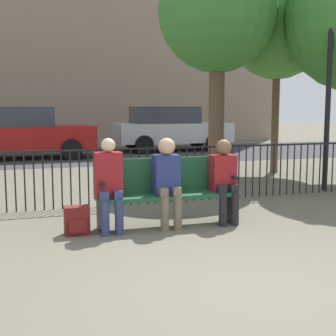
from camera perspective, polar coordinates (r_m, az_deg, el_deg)
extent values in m
plane|color=#605B4C|center=(4.38, 9.35, -14.26)|extent=(80.00, 80.00, 0.00)
cube|color=#194728|center=(6.32, 0.00, -3.37)|extent=(1.94, 0.45, 0.05)
cube|color=#194728|center=(6.46, -0.52, -0.80)|extent=(1.94, 0.05, 0.47)
cube|color=black|center=(6.17, -8.16, -5.87)|extent=(0.06, 0.38, 0.40)
cube|color=black|center=(6.69, 7.50, -4.79)|extent=(0.06, 0.38, 0.40)
cube|color=black|center=(6.08, -8.24, -1.74)|extent=(0.06, 0.38, 0.04)
cube|color=black|center=(6.61, 7.56, -0.98)|extent=(0.06, 0.38, 0.04)
cylinder|color=navy|center=(5.95, -7.68, -6.11)|extent=(0.11, 0.11, 0.45)
cylinder|color=navy|center=(5.98, -5.97, -6.01)|extent=(0.11, 0.11, 0.45)
cube|color=navy|center=(5.99, -7.89, -3.33)|extent=(0.11, 0.20, 0.12)
cube|color=navy|center=(6.02, -6.20, -3.24)|extent=(0.11, 0.20, 0.12)
cube|color=maroon|center=(6.08, -7.29, -0.83)|extent=(0.34, 0.22, 0.59)
sphere|color=beige|center=(6.02, -7.31, 2.77)|extent=(0.18, 0.18, 0.18)
cylinder|color=brown|center=(6.12, -0.41, -5.64)|extent=(0.11, 0.11, 0.45)
cylinder|color=brown|center=(6.18, 1.20, -5.53)|extent=(0.11, 0.11, 0.45)
cube|color=brown|center=(6.16, -0.69, -2.95)|extent=(0.11, 0.20, 0.12)
cube|color=brown|center=(6.22, 0.91, -2.86)|extent=(0.11, 0.20, 0.12)
cube|color=navy|center=(6.27, -0.22, -0.79)|extent=(0.34, 0.22, 0.53)
sphere|color=tan|center=(6.21, -0.17, 2.64)|extent=(0.23, 0.23, 0.23)
cylinder|color=black|center=(6.41, 6.71, -5.10)|extent=(0.11, 0.11, 0.45)
cylinder|color=black|center=(6.48, 8.17, -4.98)|extent=(0.11, 0.11, 0.45)
cube|color=black|center=(6.45, 6.38, -2.53)|extent=(0.11, 0.20, 0.12)
cube|color=black|center=(6.52, 7.83, -2.44)|extent=(0.11, 0.20, 0.12)
cube|color=maroon|center=(6.56, 6.70, -0.58)|extent=(0.34, 0.22, 0.50)
sphere|color=brown|center=(6.50, 6.82, 2.54)|extent=(0.22, 0.22, 0.22)
cube|color=maroon|center=(6.09, -11.05, -6.27)|extent=(0.31, 0.19, 0.36)
cube|color=maroon|center=(5.99, -10.92, -7.03)|extent=(0.22, 0.04, 0.16)
cylinder|color=black|center=(7.55, -19.20, -1.63)|extent=(0.02, 0.02, 0.95)
cylinder|color=black|center=(7.55, -18.14, -1.59)|extent=(0.02, 0.02, 0.95)
cylinder|color=black|center=(7.54, -17.08, -1.55)|extent=(0.02, 0.02, 0.95)
cylinder|color=black|center=(7.55, -16.02, -1.50)|extent=(0.02, 0.02, 0.95)
cylinder|color=black|center=(7.55, -14.95, -1.46)|extent=(0.02, 0.02, 0.95)
cylinder|color=black|center=(7.56, -13.89, -1.42)|extent=(0.02, 0.02, 0.95)
cylinder|color=black|center=(7.57, -12.84, -1.37)|extent=(0.02, 0.02, 0.95)
cylinder|color=black|center=(7.58, -11.78, -1.33)|extent=(0.02, 0.02, 0.95)
cylinder|color=black|center=(7.59, -10.73, -1.29)|extent=(0.02, 0.02, 0.95)
cylinder|color=black|center=(7.61, -9.68, -1.24)|extent=(0.02, 0.02, 0.95)
cylinder|color=black|center=(7.63, -8.64, -1.20)|extent=(0.02, 0.02, 0.95)
cylinder|color=black|center=(7.65, -7.61, -1.15)|extent=(0.02, 0.02, 0.95)
cylinder|color=black|center=(7.68, -6.58, -1.11)|extent=(0.02, 0.02, 0.95)
cylinder|color=black|center=(7.70, -5.56, -1.07)|extent=(0.02, 0.02, 0.95)
cylinder|color=black|center=(7.73, -4.54, -1.02)|extent=(0.02, 0.02, 0.95)
cylinder|color=black|center=(7.77, -3.53, -0.98)|extent=(0.02, 0.02, 0.95)
cylinder|color=black|center=(7.80, -2.54, -0.93)|extent=(0.02, 0.02, 0.95)
cylinder|color=black|center=(7.84, -1.55, -0.89)|extent=(0.02, 0.02, 0.95)
cylinder|color=black|center=(7.88, -0.57, -0.84)|extent=(0.02, 0.02, 0.95)
cylinder|color=black|center=(7.92, 0.40, -0.80)|extent=(0.02, 0.02, 0.95)
cylinder|color=black|center=(7.96, 1.36, -0.76)|extent=(0.02, 0.02, 0.95)
cylinder|color=black|center=(8.01, 2.31, -0.71)|extent=(0.02, 0.02, 0.95)
cylinder|color=black|center=(8.05, 3.25, -0.67)|extent=(0.02, 0.02, 0.95)
cylinder|color=black|center=(8.10, 4.17, -0.63)|extent=(0.02, 0.02, 0.95)
cylinder|color=black|center=(8.16, 5.09, -0.58)|extent=(0.02, 0.02, 0.95)
cylinder|color=black|center=(8.21, 5.99, -0.54)|extent=(0.02, 0.02, 0.95)
cylinder|color=black|center=(8.27, 6.88, -0.50)|extent=(0.02, 0.02, 0.95)
cylinder|color=black|center=(8.33, 7.76, -0.46)|extent=(0.02, 0.02, 0.95)
cylinder|color=black|center=(8.39, 8.63, -0.42)|extent=(0.02, 0.02, 0.95)
cylinder|color=black|center=(8.45, 9.48, -0.38)|extent=(0.02, 0.02, 0.95)
cylinder|color=black|center=(8.51, 10.32, -0.34)|extent=(0.02, 0.02, 0.95)
cylinder|color=black|center=(8.58, 11.15, -0.30)|extent=(0.02, 0.02, 0.95)
cylinder|color=black|center=(8.65, 11.96, -0.26)|extent=(0.02, 0.02, 0.95)
cylinder|color=black|center=(8.71, 12.76, -0.22)|extent=(0.02, 0.02, 0.95)
cylinder|color=black|center=(8.79, 13.55, -0.19)|extent=(0.02, 0.02, 0.95)
cylinder|color=black|center=(8.86, 14.33, -0.15)|extent=(0.02, 0.02, 0.95)
cylinder|color=black|center=(8.93, 15.10, -0.11)|extent=(0.02, 0.02, 0.95)
cylinder|color=black|center=(9.01, 15.85, -0.08)|extent=(0.02, 0.02, 0.95)
cylinder|color=black|center=(9.09, 16.59, -0.04)|extent=(0.02, 0.02, 0.95)
cylinder|color=black|center=(9.16, 17.31, -0.01)|extent=(0.02, 0.02, 0.95)
cylinder|color=black|center=(9.24, 18.03, 0.03)|extent=(0.02, 0.02, 0.95)
cylinder|color=black|center=(9.33, 18.73, 0.06)|extent=(0.02, 0.02, 0.95)
cylinder|color=black|center=(9.41, 19.42, 0.09)|extent=(0.02, 0.02, 0.95)
cube|color=black|center=(7.72, -3.42, 2.37)|extent=(9.00, 0.03, 0.03)
cylinder|color=brown|center=(11.82, 12.95, 6.26)|extent=(0.18, 0.18, 2.80)
sphere|color=#478438|center=(11.96, 13.24, 16.13)|extent=(2.37, 2.37, 2.37)
cylinder|color=brown|center=(10.51, 5.91, 6.64)|extent=(0.35, 0.35, 2.94)
sphere|color=#38752D|center=(10.71, 6.08, 18.39)|extent=(2.59, 2.59, 2.59)
cylinder|color=black|center=(9.48, 18.99, 9.02)|extent=(0.10, 0.10, 3.87)
cube|color=#333335|center=(15.82, -10.60, 1.51)|extent=(24.00, 6.00, 0.01)
cube|color=#B7B7BC|center=(17.26, 0.56, 4.35)|extent=(4.20, 1.70, 0.70)
cube|color=#2D333D|center=(17.15, -0.44, 6.50)|extent=(2.31, 1.56, 0.60)
cylinder|color=black|center=(16.93, 5.67, 3.06)|extent=(0.64, 0.20, 0.64)
cylinder|color=black|center=(18.54, 3.56, 3.47)|extent=(0.64, 0.20, 0.64)
cylinder|color=black|center=(16.09, -2.90, 2.86)|extent=(0.64, 0.20, 0.64)
cylinder|color=black|center=(17.78, -4.31, 3.29)|extent=(0.64, 0.20, 0.64)
cube|color=maroon|center=(15.26, -16.92, 3.61)|extent=(4.20, 1.70, 0.70)
cube|color=#2D333D|center=(15.24, -18.20, 6.00)|extent=(2.31, 1.56, 0.60)
cylinder|color=black|center=(14.49, -11.67, 2.20)|extent=(0.64, 0.20, 0.64)
cylinder|color=black|center=(16.22, -12.30, 2.73)|extent=(0.64, 0.20, 0.64)
cube|color=gray|center=(24.19, -13.40, 18.94)|extent=(20.00, 6.00, 13.00)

